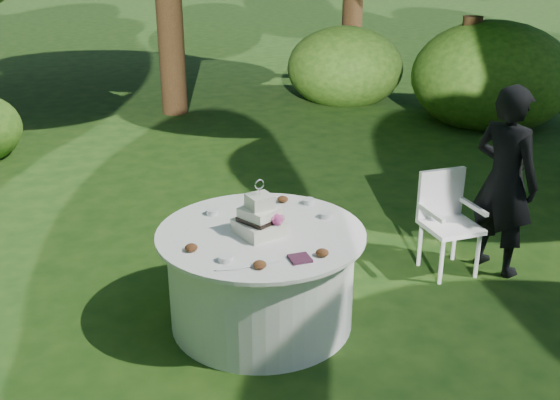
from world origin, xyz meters
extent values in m
plane|color=#15350E|center=(0.00, 0.00, 0.00)|extent=(80.00, 80.00, 0.00)
cube|color=#4A2037|center=(0.11, -0.52, 0.78)|extent=(0.14, 0.14, 0.02)
ellipsoid|color=white|center=(-0.24, -0.50, 0.78)|extent=(0.48, 0.07, 0.01)
imported|color=black|center=(2.25, 0.16, 0.84)|extent=(0.58, 0.71, 1.69)
cylinder|color=white|center=(0.00, 0.00, 0.37)|extent=(1.40, 1.40, 0.74)
cylinder|color=silver|center=(0.00, 0.00, 0.76)|extent=(1.56, 1.56, 0.03)
cube|color=beige|center=(-0.02, -0.03, 0.82)|extent=(0.39, 0.39, 0.10)
cube|color=white|center=(-0.02, -0.03, 0.92)|extent=(0.33, 0.33, 0.10)
cube|color=white|center=(-0.02, -0.03, 1.02)|extent=(0.20, 0.20, 0.10)
cube|color=black|center=(-0.02, -0.03, 0.89)|extent=(0.35, 0.35, 0.03)
sphere|color=#D33E91|center=(0.08, -0.14, 0.91)|extent=(0.08, 0.08, 0.08)
cylinder|color=white|center=(-0.02, -0.03, 1.09)|extent=(0.01, 0.01, 0.05)
torus|color=silver|center=(-0.02, -0.03, 1.16)|extent=(0.08, 0.02, 0.08)
cube|color=white|center=(1.81, 0.24, 0.44)|extent=(0.45, 0.45, 0.04)
cube|color=silver|center=(1.81, 0.44, 0.68)|extent=(0.45, 0.04, 0.45)
cylinder|color=silver|center=(1.63, 0.06, 0.21)|extent=(0.04, 0.04, 0.42)
cylinder|color=white|center=(1.99, 0.06, 0.21)|extent=(0.04, 0.04, 0.42)
cylinder|color=silver|center=(1.63, 0.42, 0.21)|extent=(0.04, 0.04, 0.42)
cylinder|color=white|center=(1.99, 0.42, 0.21)|extent=(0.04, 0.04, 0.42)
cube|color=white|center=(1.60, 0.24, 0.60)|extent=(0.04, 0.40, 0.04)
cube|color=white|center=(2.03, 0.24, 0.60)|extent=(0.04, 0.40, 0.04)
cylinder|color=white|center=(0.53, 0.39, 0.79)|extent=(0.10, 0.10, 0.04)
cylinder|color=white|center=(-0.27, 0.43, 0.79)|extent=(0.10, 0.10, 0.04)
cylinder|color=white|center=(0.56, 0.08, 0.79)|extent=(0.10, 0.10, 0.04)
cylinder|color=white|center=(-0.37, -0.38, 0.79)|extent=(0.10, 0.10, 0.04)
ellipsoid|color=#562D16|center=(-0.55, -0.15, 0.79)|extent=(0.09, 0.09, 0.05)
ellipsoid|color=#562D16|center=(-0.18, -0.55, 0.79)|extent=(0.09, 0.09, 0.05)
ellipsoid|color=#562D16|center=(0.34, 0.49, 0.79)|extent=(0.09, 0.09, 0.05)
ellipsoid|color=#562D16|center=(0.28, -0.52, 0.79)|extent=(0.09, 0.09, 0.05)
camera|label=1|loc=(-1.29, -4.22, 2.81)|focal=42.00mm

